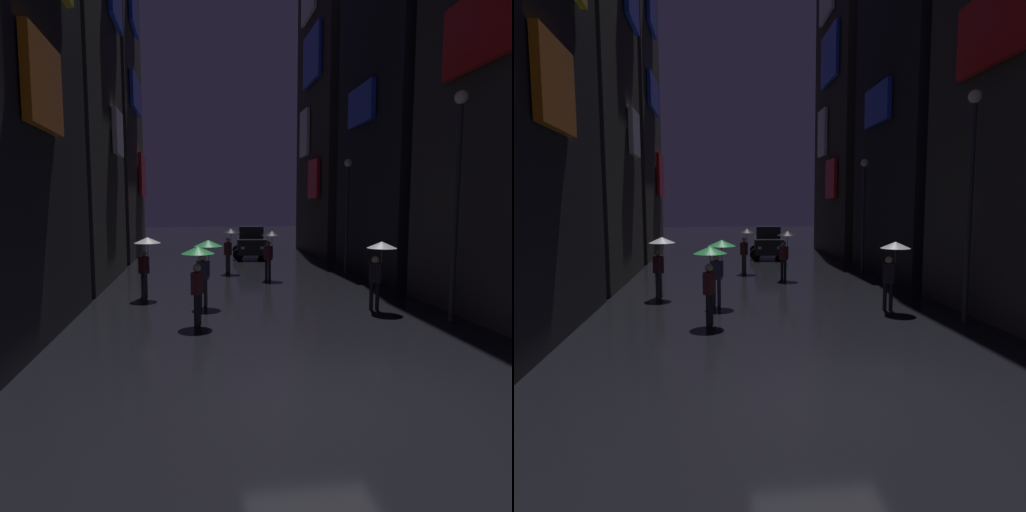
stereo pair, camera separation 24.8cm
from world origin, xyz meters
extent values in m
plane|color=black|center=(0.00, 0.00, 0.00)|extent=(120.00, 120.00, 0.00)
cube|color=orange|center=(-5.35, 3.77, 5.87)|extent=(0.20, 2.27, 1.96)
cube|color=#33302D|center=(-7.50, 12.87, 8.63)|extent=(4.00, 7.74, 17.27)
cube|color=white|center=(-5.35, 14.16, 6.39)|extent=(0.20, 1.85, 1.95)
cube|color=#33302D|center=(-7.50, 22.11, 9.54)|extent=(4.00, 8.21, 19.08)
cube|color=red|center=(-5.35, 23.95, 5.14)|extent=(0.20, 2.79, 2.71)
cube|color=#264CF9|center=(-5.35, 21.43, 9.73)|extent=(0.20, 3.93, 1.95)
cube|color=#264CF9|center=(-5.35, 21.68, 14.91)|extent=(0.20, 3.14, 2.92)
cube|color=red|center=(5.35, 4.14, 7.83)|extent=(0.20, 3.62, 1.98)
cube|color=#264CF9|center=(5.35, 12.80, 7.62)|extent=(0.20, 2.85, 1.66)
cube|color=#2D2826|center=(7.50, 22.01, 9.72)|extent=(4.00, 8.02, 19.43)
cube|color=red|center=(5.35, 20.65, 4.82)|extent=(0.20, 2.13, 2.39)
cube|color=white|center=(5.35, 23.12, 7.95)|extent=(0.20, 1.93, 3.03)
cube|color=#264CF9|center=(5.35, 21.47, 12.36)|extent=(0.20, 3.77, 3.13)
cylinder|color=black|center=(-2.08, 4.86, 0.42)|extent=(0.12, 0.12, 0.85)
cylinder|color=black|center=(-2.00, 5.02, 0.42)|extent=(0.12, 0.12, 0.85)
cube|color=#4C1E23|center=(-2.04, 4.94, 1.15)|extent=(0.35, 0.40, 0.60)
sphere|color=tan|center=(-2.04, 4.94, 1.56)|extent=(0.22, 0.22, 0.22)
cylinder|color=#4C1E23|center=(-2.01, 5.12, 1.20)|extent=(0.09, 0.09, 0.50)
cylinder|color=slate|center=(-2.01, 5.12, 1.53)|extent=(0.02, 0.02, 0.77)
cone|color=green|center=(-2.01, 5.12, 2.02)|extent=(0.90, 0.90, 0.20)
cylinder|color=black|center=(3.29, 6.02, 0.42)|extent=(0.12, 0.12, 0.85)
cylinder|color=black|center=(3.46, 5.95, 0.42)|extent=(0.12, 0.12, 0.85)
cube|color=black|center=(3.37, 5.99, 1.15)|extent=(0.40, 0.33, 0.60)
sphere|color=beige|center=(3.37, 5.99, 1.56)|extent=(0.22, 0.22, 0.22)
cylinder|color=black|center=(3.56, 5.97, 1.20)|extent=(0.09, 0.09, 0.50)
cylinder|color=slate|center=(3.56, 5.97, 1.53)|extent=(0.02, 0.02, 0.77)
cone|color=silver|center=(3.56, 5.97, 2.02)|extent=(0.90, 0.90, 0.20)
cylinder|color=black|center=(1.03, 12.29, 0.42)|extent=(0.12, 0.12, 0.85)
cylinder|color=black|center=(1.15, 12.16, 0.42)|extent=(0.12, 0.12, 0.85)
cube|color=#4C1E23|center=(1.09, 12.22, 1.15)|extent=(0.39, 0.40, 0.60)
sphere|color=#9E7051|center=(1.09, 12.22, 1.56)|extent=(0.22, 0.22, 0.22)
cylinder|color=#4C1E23|center=(1.25, 12.12, 1.20)|extent=(0.09, 0.09, 0.50)
cylinder|color=slate|center=(1.25, 12.12, 1.53)|extent=(0.02, 0.02, 0.77)
cone|color=black|center=(1.25, 12.12, 2.02)|extent=(0.90, 0.90, 0.20)
cylinder|color=#2D2D38|center=(-1.92, 7.37, 0.42)|extent=(0.12, 0.12, 0.85)
cylinder|color=#2D2D38|center=(-1.76, 7.31, 0.42)|extent=(0.12, 0.12, 0.85)
cube|color=#333859|center=(-1.84, 7.34, 1.15)|extent=(0.40, 0.33, 0.60)
sphere|color=beige|center=(-1.84, 7.34, 1.56)|extent=(0.22, 0.22, 0.22)
cylinder|color=#333859|center=(-1.65, 7.32, 1.20)|extent=(0.09, 0.09, 0.50)
cylinder|color=slate|center=(-1.65, 7.32, 1.53)|extent=(0.02, 0.02, 0.77)
cone|color=green|center=(-1.65, 7.32, 2.02)|extent=(0.90, 0.90, 0.20)
cylinder|color=#38332D|center=(-0.53, 14.46, 0.42)|extent=(0.12, 0.12, 0.85)
cylinder|color=#38332D|center=(-0.44, 14.31, 0.42)|extent=(0.12, 0.12, 0.85)
cube|color=#4C1E23|center=(-0.49, 14.39, 1.15)|extent=(0.36, 0.40, 0.60)
sphere|color=beige|center=(-0.49, 14.39, 1.56)|extent=(0.22, 0.22, 0.22)
cylinder|color=#4C1E23|center=(-0.35, 14.26, 1.20)|extent=(0.09, 0.09, 0.50)
cylinder|color=slate|center=(-0.35, 14.26, 1.53)|extent=(0.02, 0.02, 0.77)
cone|color=black|center=(-0.35, 14.26, 2.02)|extent=(0.90, 0.90, 0.20)
cylinder|color=#2D2D38|center=(-3.90, 8.99, 0.42)|extent=(0.12, 0.12, 0.85)
cylinder|color=#2D2D38|center=(-3.78, 8.85, 0.42)|extent=(0.12, 0.12, 0.85)
cube|color=#4C1E23|center=(-3.84, 8.92, 1.15)|extent=(0.39, 0.40, 0.60)
sphere|color=#9E7051|center=(-3.84, 8.92, 1.56)|extent=(0.22, 0.22, 0.22)
cylinder|color=#4C1E23|center=(-3.68, 8.82, 1.20)|extent=(0.09, 0.09, 0.50)
cylinder|color=slate|center=(-3.68, 8.82, 1.53)|extent=(0.02, 0.02, 0.77)
cone|color=silver|center=(-3.68, 8.82, 2.02)|extent=(0.90, 0.90, 0.20)
torus|color=black|center=(4.70, 9.77, 0.36)|extent=(0.19, 0.72, 0.72)
torus|color=black|center=(4.50, 8.69, 0.36)|extent=(0.19, 0.72, 0.72)
cylinder|color=red|center=(4.60, 9.23, 0.54)|extent=(0.24, 0.99, 0.05)
cylinder|color=red|center=(4.50, 8.69, 0.71)|extent=(0.04, 0.04, 0.40)
cube|color=black|center=(4.50, 8.69, 0.93)|extent=(0.16, 0.26, 0.06)
cylinder|color=black|center=(4.70, 9.77, 0.91)|extent=(0.11, 0.45, 0.03)
cube|color=black|center=(1.41, 20.64, 0.77)|extent=(2.03, 4.23, 0.90)
cube|color=black|center=(1.41, 20.64, 1.57)|extent=(1.59, 1.96, 0.70)
cylinder|color=black|center=(2.11, 19.25, 0.32)|extent=(0.66, 0.27, 0.64)
cylinder|color=black|center=(0.50, 19.38, 0.32)|extent=(0.66, 0.27, 0.64)
cylinder|color=black|center=(2.33, 21.90, 0.32)|extent=(0.66, 0.27, 0.64)
cylinder|color=black|center=(0.72, 22.03, 0.32)|extent=(0.66, 0.27, 0.64)
cube|color=white|center=(1.79, 18.53, 0.77)|extent=(0.20, 0.08, 0.14)
cube|color=white|center=(0.70, 18.62, 0.77)|extent=(0.20, 0.08, 0.14)
cylinder|color=#2D2D33|center=(5.00, 4.46, 2.95)|extent=(0.14, 0.14, 5.89)
sphere|color=#F9EFCC|center=(5.00, 4.46, 6.07)|extent=(0.36, 0.36, 0.36)
cylinder|color=#2D2D33|center=(5.00, 13.32, 2.48)|extent=(0.14, 0.14, 4.96)
sphere|color=#F9EFCC|center=(5.00, 13.32, 5.14)|extent=(0.36, 0.36, 0.36)
camera|label=1|loc=(-2.14, -7.17, 3.23)|focal=32.00mm
camera|label=2|loc=(-1.90, -7.20, 3.23)|focal=32.00mm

